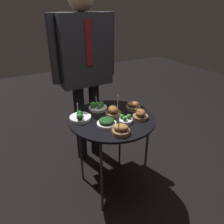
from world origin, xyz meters
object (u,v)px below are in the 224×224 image
bowl_broccoli_mid_right (98,107)px  bowl_broccoli_near_rim (80,117)px  serving_cart (112,123)px  bowl_roast_front_right (133,106)px  waiter_figure (84,59)px  bowl_roast_far_rim (113,111)px  bowl_spinach_back_right (107,122)px  bowl_broccoli_center (125,120)px  bowl_roast_front_center (121,130)px  bowl_roast_mid_left (140,115)px

bowl_broccoli_mid_right → bowl_broccoli_near_rim: bearing=-152.9°
serving_cart → bowl_broccoli_mid_right: bearing=99.4°
serving_cart → bowl_roast_front_right: bowl_roast_front_right is taller
bowl_broccoli_mid_right → waiter_figure: size_ratio=0.09×
bowl_broccoli_mid_right → bowl_roast_front_right: size_ratio=1.26×
waiter_figure → serving_cart: bearing=-91.1°
bowl_broccoli_mid_right → bowl_roast_far_rim: bowl_roast_far_rim is taller
bowl_spinach_back_right → bowl_roast_far_rim: (0.12, 0.12, 0.01)m
bowl_spinach_back_right → bowl_broccoli_mid_right: bearing=77.5°
bowl_spinach_back_right → serving_cart: bearing=41.4°
serving_cart → bowl_roast_front_right: (0.24, 0.05, 0.08)m
bowl_broccoli_center → bowl_broccoli_near_rim: bowl_broccoli_near_rim is taller
bowl_broccoli_near_rim → bowl_roast_front_center: size_ratio=0.96×
bowl_spinach_back_right → bowl_roast_mid_left: 0.28m
bowl_spinach_back_right → bowl_roast_far_rim: bearing=43.1°
serving_cart → bowl_spinach_back_right: size_ratio=4.90×
serving_cart → bowl_roast_front_center: (-0.06, -0.24, 0.08)m
bowl_broccoli_near_rim → bowl_roast_front_center: bearing=-62.3°
bowl_spinach_back_right → bowl_roast_front_right: bowl_roast_front_right is taller
bowl_broccoli_mid_right → bowl_roast_mid_left: size_ratio=1.12×
bowl_spinach_back_right → bowl_roast_front_center: size_ratio=0.84×
bowl_spinach_back_right → bowl_roast_mid_left: bearing=-7.5°
bowl_spinach_back_right → bowl_broccoli_near_rim: bowl_broccoli_near_rim is taller
bowl_roast_front_right → bowl_broccoli_near_rim: bowl_broccoli_near_rim is taller
bowl_broccoli_mid_right → bowl_roast_front_right: (0.27, -0.14, 0.00)m
bowl_roast_front_right → bowl_broccoli_center: size_ratio=1.13×
bowl_roast_mid_left → bowl_roast_front_center: bowl_roast_front_center is taller
bowl_spinach_back_right → bowl_broccoli_near_rim: 0.22m
bowl_broccoli_near_rim → bowl_roast_far_rim: bowl_roast_far_rim is taller
bowl_roast_front_right → bowl_roast_far_rim: (-0.20, -0.01, 0.01)m
bowl_spinach_back_right → bowl_roast_far_rim: size_ratio=0.84×
bowl_broccoli_mid_right → bowl_broccoli_center: bowl_broccoli_mid_right is taller
waiter_figure → bowl_spinach_back_right: bearing=-99.5°
bowl_roast_front_center → bowl_broccoli_near_rim: bearing=117.7°
bowl_roast_front_center → bowl_roast_far_rim: size_ratio=1.00×
serving_cart → bowl_broccoli_mid_right: size_ratio=4.56×
bowl_roast_front_right → bowl_broccoli_near_rim: (-0.47, 0.04, -0.00)m
bowl_roast_front_right → bowl_broccoli_near_rim: bearing=175.0°
bowl_spinach_back_right → bowl_broccoli_near_rim: bearing=129.3°
bowl_broccoli_mid_right → bowl_roast_front_center: size_ratio=0.90×
bowl_broccoli_mid_right → bowl_broccoli_near_rim: size_ratio=0.94×
bowl_roast_far_rim → serving_cart: bearing=-132.4°
bowl_broccoli_near_rim → bowl_roast_far_rim: 0.27m
bowl_roast_front_right → bowl_broccoli_center: 0.24m
bowl_broccoli_mid_right → bowl_spinach_back_right: bearing=-102.5°
bowl_broccoli_near_rim → bowl_roast_far_rim: size_ratio=0.96×
bowl_spinach_back_right → bowl_broccoli_center: bearing=-11.9°
bowl_roast_mid_left → bowl_broccoli_mid_right: bearing=125.3°
serving_cart → bowl_broccoli_near_rim: (-0.23, 0.09, 0.07)m
bowl_broccoli_center → bowl_broccoli_near_rim: (-0.29, 0.20, 0.00)m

